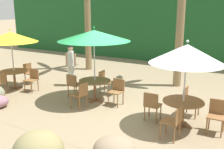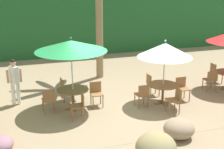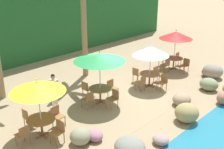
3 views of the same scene
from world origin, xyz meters
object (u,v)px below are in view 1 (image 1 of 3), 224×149
(umbrella_yellow, at_px, (11,37))
(chair_white_seaward, at_px, (217,114))
(chair_green_right, at_px, (81,94))
(chair_white_right, at_px, (174,120))
(umbrella_green, at_px, (94,36))
(umbrella_white, at_px, (187,54))
(chair_green_left, at_px, (73,84))
(chair_green_inland, at_px, (104,80))
(dining_table_white, at_px, (183,105))
(waiter_in_white, at_px, (71,62))
(chair_white_left, at_px, (152,104))
(chair_yellow_seaward, at_px, (32,78))
(dining_table_green, at_px, (95,84))
(dining_table_yellow, at_px, (14,74))
(chair_white_inland, at_px, (189,99))
(chair_green_seaward, at_px, (117,90))
(chair_yellow_inland, at_px, (29,72))

(umbrella_yellow, relative_size, chair_white_seaward, 2.74)
(chair_green_right, distance_m, chair_white_right, 3.24)
(umbrella_green, distance_m, umbrella_white, 3.26)
(chair_green_left, height_order, chair_white_right, same)
(umbrella_green, height_order, chair_green_inland, umbrella_green)
(dining_table_white, height_order, waiter_in_white, waiter_in_white)
(chair_white_seaward, bearing_deg, chair_white_left, -172.65)
(chair_white_left, xyz_separation_m, waiter_in_white, (-4.25, 1.67, 0.47))
(umbrella_white, relative_size, dining_table_white, 2.16)
(chair_yellow_seaward, xyz_separation_m, umbrella_green, (2.72, 0.30, 1.76))
(dining_table_green, distance_m, chair_green_right, 0.86)
(dining_table_yellow, height_order, chair_green_left, chair_green_left)
(chair_green_inland, xyz_separation_m, chair_white_inland, (3.28, -0.50, 0.00))
(chair_yellow_seaward, relative_size, umbrella_white, 0.37)
(chair_green_right, height_order, chair_white_right, same)
(chair_green_right, bearing_deg, waiter_in_white, 135.48)
(chair_green_seaward, distance_m, waiter_in_white, 2.95)
(chair_yellow_inland, relative_size, umbrella_white, 0.37)
(dining_table_green, xyz_separation_m, waiter_in_white, (-1.89, 1.05, 0.37))
(chair_green_left, xyz_separation_m, waiter_in_white, (-1.04, 1.16, 0.47))
(chair_white_inland, bearing_deg, chair_white_right, -86.75)
(umbrella_green, bearing_deg, dining_table_green, 172.87)
(chair_white_seaward, bearing_deg, dining_table_yellow, -179.55)
(umbrella_green, height_order, dining_table_green, umbrella_green)
(dining_table_green, height_order, chair_white_inland, chair_white_inland)
(dining_table_yellow, bearing_deg, chair_green_left, 7.34)
(chair_green_seaward, bearing_deg, umbrella_white, -13.65)
(chair_white_inland, height_order, chair_white_right, same)
(chair_white_right, distance_m, waiter_in_white, 5.69)
(chair_white_seaward, xyz_separation_m, waiter_in_white, (-5.95, 1.45, 0.47))
(chair_green_left, bearing_deg, chair_white_right, -17.00)
(chair_green_right, bearing_deg, chair_yellow_inland, 161.32)
(dining_table_yellow, bearing_deg, chair_yellow_seaward, 10.97)
(chair_green_seaward, relative_size, chair_white_right, 1.00)
(chair_yellow_inland, distance_m, umbrella_white, 7.06)
(dining_table_yellow, bearing_deg, chair_green_seaward, 6.80)
(chair_white_seaward, bearing_deg, chair_white_right, -130.38)
(dining_table_green, xyz_separation_m, chair_green_left, (-0.85, -0.11, -0.10))
(chair_yellow_inland, xyz_separation_m, chair_green_right, (3.68, -1.24, 0.00))
(chair_yellow_inland, height_order, umbrella_white, umbrella_white)
(chair_green_inland, xyz_separation_m, chair_green_left, (-0.71, -0.96, 0.00))
(chair_white_inland, bearing_deg, chair_green_right, -158.88)
(umbrella_yellow, xyz_separation_m, dining_table_white, (6.77, -0.05, -1.46))
(umbrella_green, xyz_separation_m, chair_green_right, (0.04, -0.85, -1.76))
(chair_green_inland, relative_size, dining_table_white, 0.79)
(chair_green_left, relative_size, waiter_in_white, 0.51)
(umbrella_yellow, relative_size, chair_green_inland, 2.74)
(chair_yellow_seaward, distance_m, chair_white_right, 6.05)
(chair_yellow_seaward, xyz_separation_m, chair_green_right, (2.76, -0.55, 0.00))
(umbrella_yellow, xyz_separation_m, chair_green_right, (3.60, -0.39, -1.56))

